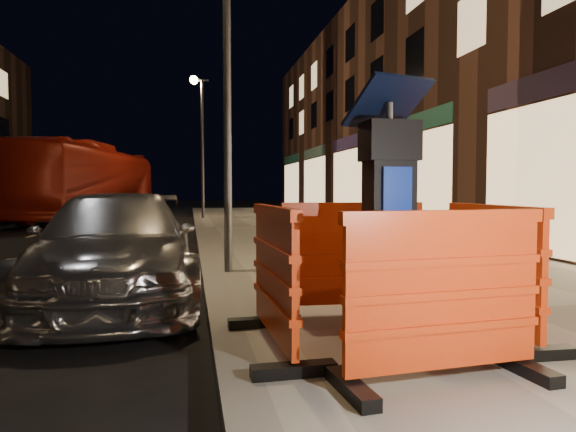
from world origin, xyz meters
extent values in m
plane|color=black|center=(0.00, 0.00, 0.00)|extent=(120.00, 120.00, 0.00)
cube|color=gray|center=(3.00, 0.00, 0.07)|extent=(6.00, 60.00, 0.15)
cube|color=slate|center=(0.00, 0.00, 0.07)|extent=(0.30, 60.00, 0.15)
cube|color=black|center=(1.28, -0.88, 1.16)|extent=(0.64, 0.64, 2.02)
cube|color=red|center=(1.28, -1.83, 0.71)|extent=(1.50, 0.73, 1.13)
cube|color=red|center=(1.28, 0.07, 0.71)|extent=(1.47, 0.66, 1.13)
cube|color=red|center=(0.33, -0.88, 0.71)|extent=(0.66, 1.47, 1.13)
cube|color=red|center=(2.23, -0.88, 0.71)|extent=(0.64, 1.46, 1.13)
imported|color=#ADADB2|center=(-1.24, 1.98, 0.00)|extent=(2.11, 4.76, 1.36)
imported|color=#A8230C|center=(-1.54, 6.45, 0.00)|extent=(1.67, 3.77, 1.20)
imported|color=maroon|center=(-4.80, 19.03, 0.00)|extent=(4.81, 12.30, 3.34)
cylinder|color=#3F3F44|center=(0.25, 3.00, 3.15)|extent=(0.12, 0.12, 6.00)
cylinder|color=#3F3F44|center=(0.25, 18.00, 3.15)|extent=(0.12, 0.12, 6.00)
camera|label=1|loc=(-0.32, -4.85, 1.41)|focal=32.00mm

